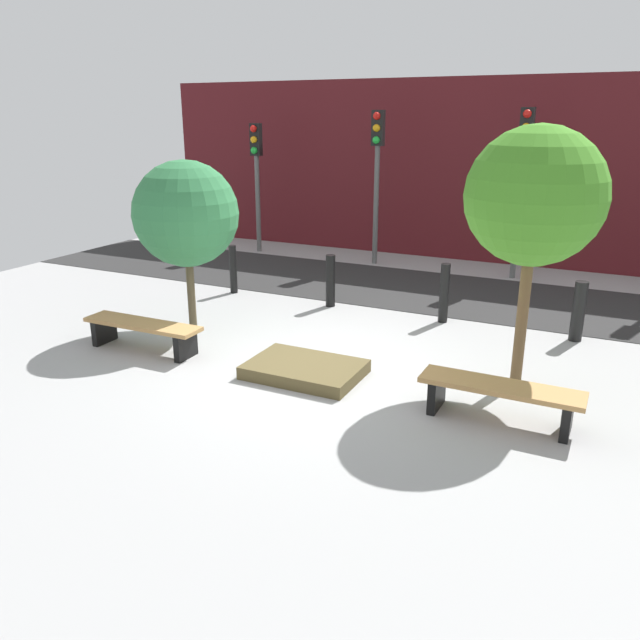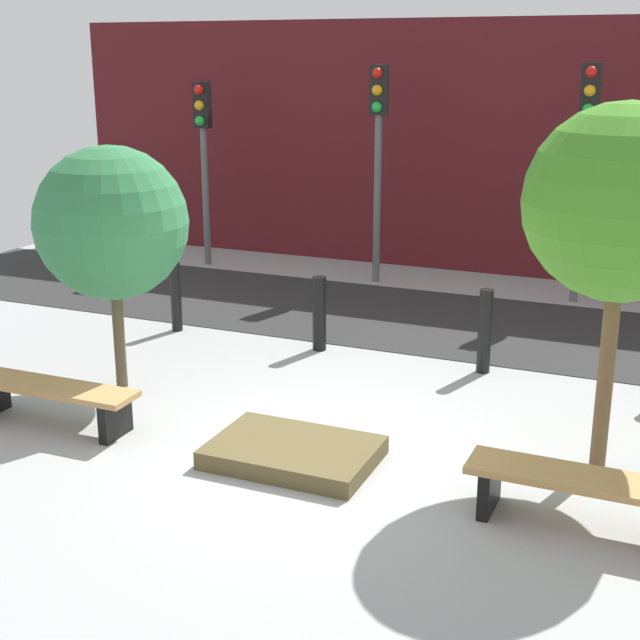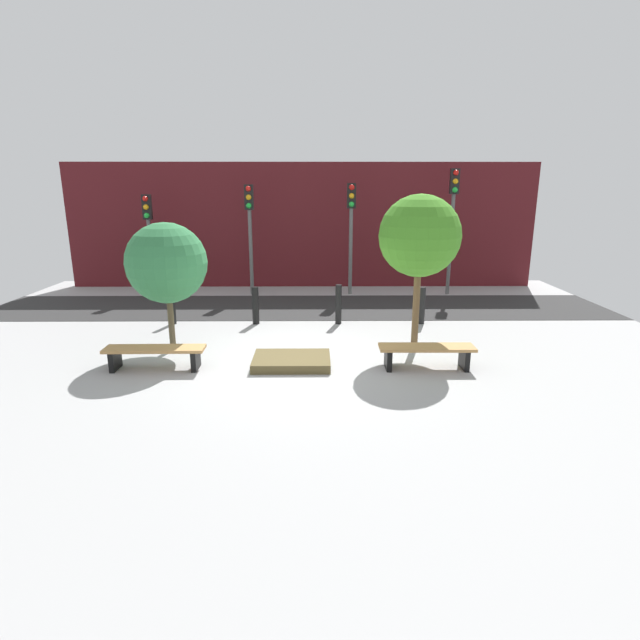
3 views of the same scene
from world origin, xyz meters
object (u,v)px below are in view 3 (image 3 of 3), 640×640
(bollard_far_left, at_px, (172,306))
(traffic_light_west, at_px, (148,226))
(tree_behind_right_bench, at_px, (420,236))
(traffic_light_mid_east, at_px, (351,219))
(bench_left, at_px, (155,353))
(tree_behind_left_bench, at_px, (166,263))
(bollard_right, at_px, (421,305))
(traffic_light_mid_west, at_px, (250,219))
(traffic_light_east, at_px, (453,209))
(bench_right, at_px, (427,352))
(planter_bed, at_px, (292,361))
(bollard_center, at_px, (338,304))
(bollard_left, at_px, (256,306))

(bollard_far_left, relative_size, traffic_light_west, 0.30)
(tree_behind_right_bench, relative_size, traffic_light_mid_east, 0.93)
(bench_left, height_order, tree_behind_left_bench, tree_behind_left_bench)
(bollard_right, bearing_deg, traffic_light_mid_west, 142.72)
(tree_behind_left_bench, bearing_deg, traffic_light_east, 37.65)
(bench_right, xyz_separation_m, planter_bed, (-2.65, 0.20, -0.25))
(traffic_light_east, bearing_deg, traffic_light_west, -179.99)
(planter_bed, bearing_deg, bench_right, -4.32)
(planter_bed, height_order, tree_behind_right_bench, tree_behind_right_bench)
(planter_bed, height_order, bollard_right, bollard_right)
(bench_left, relative_size, planter_bed, 1.26)
(bench_right, distance_m, bollard_center, 3.69)
(planter_bed, height_order, traffic_light_west, traffic_light_west)
(bollard_center, height_order, traffic_light_east, traffic_light_east)
(bench_right, xyz_separation_m, bollard_right, (0.57, 3.33, 0.15))
(bollard_far_left, height_order, bollard_right, same)
(bollard_far_left, height_order, traffic_light_mid_west, traffic_light_mid_west)
(bench_left, relative_size, traffic_light_east, 0.48)
(planter_bed, xyz_separation_m, traffic_light_east, (4.86, 6.81, 2.66))
(planter_bed, distance_m, traffic_light_west, 8.64)
(planter_bed, bearing_deg, bench_left, -175.68)
(bench_left, bearing_deg, planter_bed, 3.77)
(tree_behind_left_bench, height_order, traffic_light_mid_west, traffic_light_mid_west)
(planter_bed, bearing_deg, traffic_light_west, 125.54)
(tree_behind_left_bench, bearing_deg, bollard_right, 19.80)
(traffic_light_mid_west, height_order, traffic_light_mid_east, traffic_light_mid_east)
(traffic_light_east, bearing_deg, tree_behind_left_bench, -142.35)
(tree_behind_right_bench, relative_size, traffic_light_mid_west, 0.94)
(bench_left, distance_m, tree_behind_right_bench, 5.83)
(bench_left, bearing_deg, bollard_center, 41.28)
(traffic_light_west, relative_size, traffic_light_mid_east, 0.90)
(traffic_light_west, bearing_deg, bollard_center, -31.81)
(traffic_light_mid_east, bearing_deg, bollard_center, -98.48)
(bollard_center, bearing_deg, traffic_light_west, 148.19)
(bollard_left, xyz_separation_m, traffic_light_mid_east, (2.69, 3.68, 1.98))
(bench_right, bearing_deg, traffic_light_mid_east, 98.87)
(tree_behind_right_bench, height_order, traffic_light_east, traffic_light_east)
(bench_right, relative_size, tree_behind_left_bench, 0.67)
(tree_behind_left_bench, height_order, tree_behind_right_bench, tree_behind_right_bench)
(planter_bed, xyz_separation_m, bollard_center, (1.07, 3.13, 0.43))
(tree_behind_left_bench, xyz_separation_m, traffic_light_west, (-2.22, 5.79, 0.34))
(bench_right, relative_size, traffic_light_mid_east, 0.52)
(traffic_light_west, bearing_deg, traffic_light_mid_east, 0.01)
(traffic_light_east, bearing_deg, traffic_light_mid_west, -179.99)
(bollard_center, xyz_separation_m, traffic_light_mid_west, (-2.69, 3.68, 1.92))
(traffic_light_mid_west, bearing_deg, bollard_right, -37.28)
(bench_left, xyz_separation_m, bollard_right, (5.86, 3.33, 0.15))
(tree_behind_left_bench, distance_m, bollard_center, 4.49)
(bollard_far_left, relative_size, bollard_left, 0.99)
(traffic_light_mid_east, bearing_deg, bollard_far_left, -142.72)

